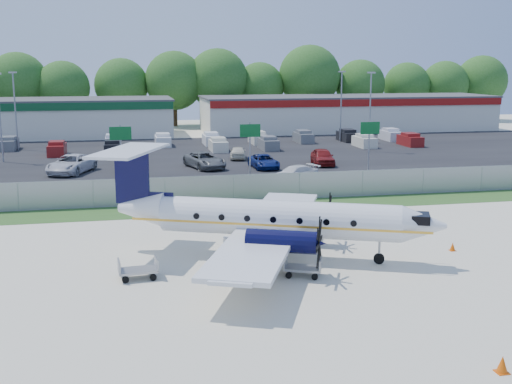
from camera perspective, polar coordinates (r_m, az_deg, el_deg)
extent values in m
plane|color=beige|center=(33.88, 2.08, -5.77)|extent=(170.00, 170.00, 0.00)
cube|color=#2D561E|center=(45.23, -1.55, -1.39)|extent=(170.00, 4.00, 0.02)
cube|color=black|center=(51.99, -2.92, 0.28)|extent=(170.00, 8.00, 0.02)
cube|color=black|center=(72.54, -5.50, 3.38)|extent=(170.00, 32.00, 0.02)
cube|color=gray|center=(46.96, -1.99, 0.32)|extent=(120.00, 0.02, 1.90)
cube|color=gray|center=(46.78, -2.00, 1.50)|extent=(120.00, 0.06, 0.06)
cube|color=gray|center=(47.15, -1.98, -0.82)|extent=(120.00, 0.06, 0.06)
cube|color=silver|center=(95.12, -21.66, 6.02)|extent=(46.00, 12.00, 5.00)
cube|color=#474749|center=(94.95, -21.78, 7.60)|extent=(46.40, 12.40, 0.24)
cube|color=silver|center=(99.64, 8.15, 6.91)|extent=(44.00, 12.00, 5.00)
cube|color=#474749|center=(99.48, 8.19, 8.41)|extent=(44.40, 12.40, 0.24)
cube|color=maroon|center=(93.80, 9.46, 7.82)|extent=(44.00, 0.20, 1.00)
cylinder|color=gray|center=(54.94, -11.89, 3.27)|extent=(0.14, 0.14, 5.00)
cube|color=#0C5923|center=(54.58, -11.97, 5.12)|extent=(1.80, 0.08, 1.10)
cylinder|color=gray|center=(55.99, -0.55, 3.66)|extent=(0.14, 0.14, 5.00)
cube|color=#0C5923|center=(55.63, -0.52, 5.48)|extent=(1.80, 0.08, 1.10)
cylinder|color=gray|center=(59.11, 10.00, 3.90)|extent=(0.14, 0.14, 5.00)
cube|color=#0C5923|center=(58.77, 10.11, 5.62)|extent=(1.80, 0.08, 1.10)
cylinder|color=gray|center=(70.71, -21.80, 6.09)|extent=(0.18, 0.18, 9.00)
cylinder|color=gray|center=(74.99, 10.10, 6.97)|extent=(0.18, 0.18, 9.00)
cube|color=gray|center=(74.80, 10.22, 10.41)|extent=(0.90, 0.35, 0.18)
cylinder|color=gray|center=(80.55, -20.60, 6.71)|extent=(0.18, 0.18, 9.00)
cube|color=gray|center=(80.37, -20.83, 9.91)|extent=(0.90, 0.35, 0.18)
cylinder|color=gray|center=(84.33, 7.57, 7.51)|extent=(0.18, 0.18, 9.00)
cube|color=gray|center=(84.16, 7.65, 10.56)|extent=(0.90, 0.35, 0.18)
cylinder|color=silver|center=(33.10, 2.06, -2.37)|extent=(12.11, 6.56, 1.88)
cone|color=silver|center=(32.77, 14.72, -2.87)|extent=(2.74, 2.58, 1.88)
cone|color=silver|center=(34.98, -10.10, -1.45)|extent=(3.10, 2.73, 1.88)
cube|color=black|center=(32.68, 14.40, -2.27)|extent=(1.32, 1.53, 0.44)
cube|color=silver|center=(33.31, 1.21, -3.24)|extent=(9.71, 17.25, 0.22)
cylinder|color=black|center=(30.37, 2.29, -4.40)|extent=(3.52, 2.31, 1.09)
cylinder|color=black|center=(35.86, 3.72, -1.96)|extent=(3.52, 2.31, 1.09)
cube|color=black|center=(34.84, -10.96, 1.28)|extent=(1.80, 0.90, 2.87)
cube|color=silver|center=(34.66, -11.20, 3.62)|extent=(4.58, 6.57, 0.14)
cylinder|color=gray|center=(33.09, 10.90, -5.23)|extent=(0.12, 0.12, 1.29)
cylinder|color=black|center=(33.19, 10.87, -5.84)|extent=(0.58, 0.38, 0.55)
cylinder|color=black|center=(30.96, 0.27, -6.81)|extent=(0.74, 0.61, 0.63)
cylinder|color=black|center=(36.37, 1.99, -4.05)|extent=(0.74, 0.61, 0.63)
cube|color=silver|center=(34.59, -0.95, -4.58)|extent=(2.25, 1.45, 0.61)
cube|color=silver|center=(34.58, -0.26, -3.76)|extent=(1.03, 1.19, 0.43)
cube|color=black|center=(34.67, 0.37, -3.69)|extent=(0.22, 0.96, 0.35)
cylinder|color=black|center=(33.84, -1.94, -5.33)|extent=(0.53, 0.23, 0.52)
cylinder|color=black|center=(35.10, -2.47, -4.72)|extent=(0.53, 0.23, 0.52)
cylinder|color=black|center=(34.23, 0.61, -5.13)|extent=(0.53, 0.23, 0.52)
cylinder|color=black|center=(35.48, -0.01, -4.53)|extent=(0.53, 0.23, 0.52)
cube|color=gray|center=(30.83, 4.20, -6.77)|extent=(2.03, 1.65, 0.11)
cube|color=gray|center=(30.85, 2.65, -6.22)|extent=(0.47, 1.00, 0.53)
cube|color=gray|center=(30.67, 5.76, -6.37)|extent=(0.47, 1.00, 0.53)
cylinder|color=black|center=(30.52, 2.93, -7.41)|extent=(0.33, 0.22, 0.32)
cylinder|color=black|center=(31.43, 3.17, -6.85)|extent=(0.33, 0.22, 0.32)
cylinder|color=black|center=(30.39, 5.24, -7.53)|extent=(0.33, 0.22, 0.32)
cylinder|color=black|center=(31.30, 5.42, -6.96)|extent=(0.33, 0.22, 0.32)
cube|color=gray|center=(30.90, -10.44, -6.86)|extent=(1.91, 1.24, 0.11)
cube|color=gray|center=(30.75, -12.07, -6.48)|extent=(0.16, 1.10, 0.55)
cube|color=gray|center=(30.91, -8.85, -6.27)|extent=(0.16, 1.10, 0.55)
cylinder|color=black|center=(30.45, -11.53, -7.66)|extent=(0.34, 0.14, 0.33)
cylinder|color=black|center=(31.40, -11.69, -7.08)|extent=(0.34, 0.14, 0.33)
cylinder|color=black|center=(30.57, -9.12, -7.50)|extent=(0.34, 0.14, 0.33)
cylinder|color=black|center=(31.52, -9.36, -6.93)|extent=(0.34, 0.14, 0.33)
cone|color=#D54E06|center=(36.46, 17.07, -4.66)|extent=(0.31, 0.31, 0.46)
cube|color=#D54E06|center=(36.51, 17.05, -4.99)|extent=(0.33, 0.33, 0.03)
cone|color=#D54E06|center=(23.17, 21.05, -14.10)|extent=(0.39, 0.39, 0.59)
cube|color=#D54E06|center=(23.29, 21.00, -14.72)|extent=(0.41, 0.41, 0.03)
cone|color=#D54E06|center=(41.27, -4.33, -2.25)|extent=(0.39, 0.39, 0.59)
cube|color=#D54E06|center=(41.34, -4.33, -2.62)|extent=(0.41, 0.41, 0.03)
imported|color=silver|center=(55.40, 3.42, 0.94)|extent=(5.01, 3.65, 1.35)
imported|color=silver|center=(61.92, -16.05, 1.62)|extent=(4.90, 6.82, 1.72)
imported|color=#595B5E|center=(61.49, -11.34, 1.78)|extent=(2.36, 4.74, 1.29)
imported|color=#595B5E|center=(62.56, -4.57, 2.12)|extent=(4.11, 6.18, 1.58)
imported|color=navy|center=(62.31, 0.70, 2.12)|extent=(2.49, 4.94, 1.34)
imported|color=maroon|center=(64.78, 5.92, 2.41)|extent=(2.54, 5.04, 1.65)
imported|color=beige|center=(66.34, -11.37, 2.46)|extent=(2.71, 4.37, 1.39)
imported|color=beige|center=(68.48, -1.62, 2.95)|extent=(2.32, 4.29, 1.39)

